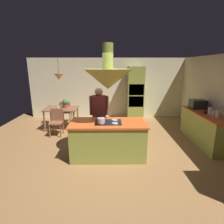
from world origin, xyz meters
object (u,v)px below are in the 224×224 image
at_px(chair_by_back_wall, 66,111).
at_px(cup_on_table, 58,108).
at_px(kitchen_island, 108,139).
at_px(canister_tea, 211,111).
at_px(person_at_island, 99,113).
at_px(dining_table, 61,111).
at_px(potted_plant_on_table, 65,103).
at_px(microwave_on_counter, 198,104).
at_px(chair_facing_island, 57,120).
at_px(canister_flour, 218,114).
at_px(canister_sugar, 214,114).
at_px(cooking_pot_on_cooktop, 101,121).
at_px(oven_tower, 135,94).

height_order(chair_by_back_wall, cup_on_table, chair_by_back_wall).
bearing_deg(kitchen_island, canister_tea, 13.01).
bearing_deg(person_at_island, dining_table, 136.17).
relative_size(dining_table, potted_plant_on_table, 3.80).
distance_m(chair_by_back_wall, microwave_on_counter, 4.76).
height_order(person_at_island, chair_facing_island, person_at_island).
relative_size(kitchen_island, person_at_island, 1.11).
distance_m(chair_by_back_wall, cup_on_table, 0.89).
bearing_deg(potted_plant_on_table, chair_by_back_wall, 102.89).
relative_size(potted_plant_on_table, microwave_on_counter, 0.65).
distance_m(canister_flour, canister_sugar, 0.18).
bearing_deg(cooking_pot_on_cooktop, chair_facing_island, 133.88).
bearing_deg(chair_facing_island, oven_tower, 32.33).
height_order(oven_tower, canister_sugar, oven_tower).
distance_m(dining_table, canister_tea, 4.78).
relative_size(oven_tower, canister_flour, 10.08).
distance_m(oven_tower, canister_tea, 3.12).
bearing_deg(person_at_island, cup_on_table, 141.58).
distance_m(kitchen_island, oven_tower, 3.48).
bearing_deg(person_at_island, canister_flour, -7.71).
relative_size(dining_table, microwave_on_counter, 2.48).
height_order(dining_table, cup_on_table, cup_on_table).
distance_m(canister_tea, cooking_pot_on_cooktop, 3.10).
height_order(potted_plant_on_table, microwave_on_counter, microwave_on_counter).
bearing_deg(cooking_pot_on_cooktop, microwave_on_counter, 27.09).
height_order(potted_plant_on_table, canister_tea, canister_tea).
bearing_deg(canister_flour, chair_facing_island, 165.49).
bearing_deg(canister_tea, oven_tower, 123.92).
height_order(chair_by_back_wall, canister_sugar, canister_sugar).
height_order(chair_facing_island, chair_by_back_wall, same).
height_order(canister_flour, canister_tea, canister_flour).
height_order(kitchen_island, cooking_pot_on_cooktop, cooking_pot_on_cooktop).
height_order(potted_plant_on_table, cooking_pot_on_cooktop, potted_plant_on_table).
bearing_deg(canister_flour, person_at_island, 172.29).
relative_size(chair_facing_island, cup_on_table, 9.67).
xyz_separation_m(chair_facing_island, chair_by_back_wall, (0.00, 1.26, 0.00)).
bearing_deg(chair_facing_island, canister_flour, -14.51).
height_order(chair_facing_island, potted_plant_on_table, potted_plant_on_table).
bearing_deg(person_at_island, potted_plant_on_table, 131.94).
xyz_separation_m(chair_by_back_wall, microwave_on_counter, (4.54, -1.32, 0.54)).
distance_m(oven_tower, chair_facing_island, 3.37).
xyz_separation_m(dining_table, microwave_on_counter, (4.54, -0.70, 0.38)).
distance_m(canister_flour, canister_tea, 0.36).
bearing_deg(cup_on_table, potted_plant_on_table, 58.94).
xyz_separation_m(potted_plant_on_table, canister_sugar, (4.41, -1.70, 0.05)).
bearing_deg(oven_tower, chair_facing_island, -147.67).
bearing_deg(oven_tower, microwave_on_counter, -46.58).
relative_size(potted_plant_on_table, canister_sugar, 1.97).
height_order(oven_tower, cooking_pot_on_cooktop, oven_tower).
xyz_separation_m(cup_on_table, canister_sugar, (4.59, -1.42, 0.17)).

